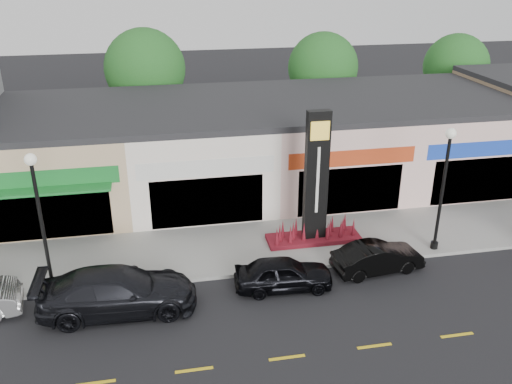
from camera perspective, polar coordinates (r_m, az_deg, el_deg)
ground at (r=20.64m, az=1.24°, el=-11.71°), size 120.00×120.00×0.00m
sidewalk at (r=24.21m, az=-0.92°, el=-5.71°), size 52.00×4.30×0.15m
curb at (r=22.31m, az=0.10°, el=-8.49°), size 52.00×0.20×0.15m
shop_beige at (r=29.90m, az=-19.74°, el=3.59°), size 7.00×10.85×4.80m
shop_cream at (r=29.58m, az=-6.24°, el=4.67°), size 7.00×10.01×4.80m
shop_pink_w at (r=30.88m, az=6.85°, el=5.46°), size 7.00×10.01×4.80m
shop_pink_e at (r=33.62m, az=18.38°, el=5.92°), size 7.00×10.01×4.80m
tree_rear_west at (r=36.57m, az=-11.60°, el=12.57°), size 5.20×5.20×7.83m
tree_rear_mid at (r=38.43m, az=7.06°, el=12.87°), size 4.80×4.80×7.29m
tree_rear_east at (r=42.58m, az=20.29°, el=12.32°), size 4.60×4.60×6.94m
lamp_west_near at (r=21.21m, az=-21.86°, el=-1.69°), size 0.44×0.44×5.47m
lamp_east_near at (r=23.78m, az=19.20°, el=1.41°), size 0.44×0.44×5.47m
pylon_sign at (r=23.73m, az=6.26°, el=-0.55°), size 4.20×1.30×6.00m
car_dark_sedan at (r=20.48m, az=-14.37°, el=-10.08°), size 2.42×5.71×1.64m
car_black_sedan at (r=21.20m, az=2.91°, el=-8.58°), size 1.76×3.89×1.30m
car_black_conv at (r=22.81m, az=12.68°, el=-6.75°), size 1.73×3.88×1.24m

